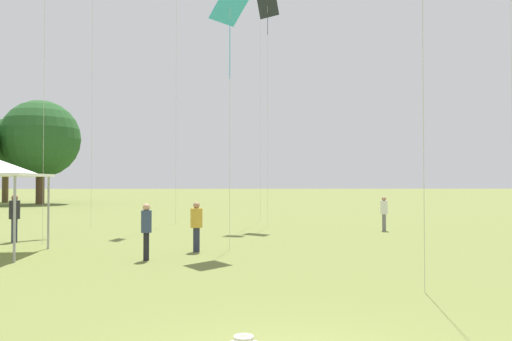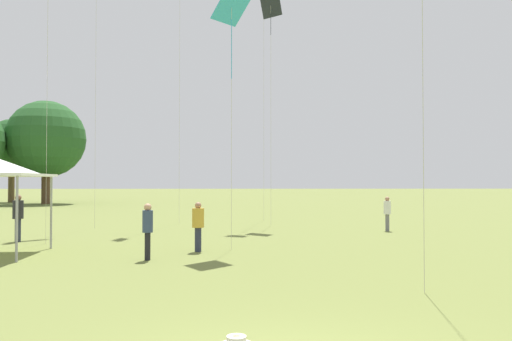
# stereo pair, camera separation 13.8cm
# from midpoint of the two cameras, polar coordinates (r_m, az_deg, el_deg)

# --- Properties ---
(person_standing_0) EXTENTS (0.46, 0.46, 1.73)m
(person_standing_0) POSITION_cam_midpoint_polar(r_m,az_deg,el_deg) (20.19, -26.06, -4.49)
(person_standing_0) COLOR #282D42
(person_standing_0) RESTS_ON ground
(person_standing_1) EXTENTS (0.40, 0.40, 1.59)m
(person_standing_1) POSITION_cam_midpoint_polar(r_m,az_deg,el_deg) (14.36, -12.70, -6.21)
(person_standing_1) COLOR black
(person_standing_1) RESTS_ON ground
(person_standing_3) EXTENTS (0.44, 0.44, 1.53)m
(person_standing_3) POSITION_cam_midpoint_polar(r_m,az_deg,el_deg) (23.04, 14.26, -4.45)
(person_standing_3) COLOR slate
(person_standing_3) RESTS_ON ground
(person_standing_4) EXTENTS (0.49, 0.49, 1.56)m
(person_standing_4) POSITION_cam_midpoint_polar(r_m,az_deg,el_deg) (15.84, -7.07, -5.93)
(person_standing_4) COLOR #282D42
(person_standing_4) RESTS_ON ground
(kite_0) EXTENTS (1.14, 1.04, 11.68)m
(kite_0) POSITION_cam_midpoint_polar(r_m,az_deg,el_deg) (26.45, 1.18, 17.81)
(kite_0) COLOR #1E2328
(kite_0) RESTS_ON ground
(kite_4) EXTENTS (1.38, 1.41, 8.34)m
(kite_4) POSITION_cam_midpoint_polar(r_m,az_deg,el_deg) (17.10, -3.25, 17.60)
(kite_4) COLOR #339EDB
(kite_4) RESTS_ON ground
(distant_tree_0) EXTENTS (7.57, 7.57, 10.21)m
(distant_tree_0) POSITION_cam_midpoint_polar(r_m,az_deg,el_deg) (53.55, -23.47, 3.32)
(distant_tree_0) COLOR brown
(distant_tree_0) RESTS_ON ground
(distant_tree_2) EXTENTS (4.82, 4.82, 8.91)m
(distant_tree_2) POSITION_cam_midpoint_polar(r_m,az_deg,el_deg) (59.58, -26.76, 2.92)
(distant_tree_2) COLOR brown
(distant_tree_2) RESTS_ON ground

